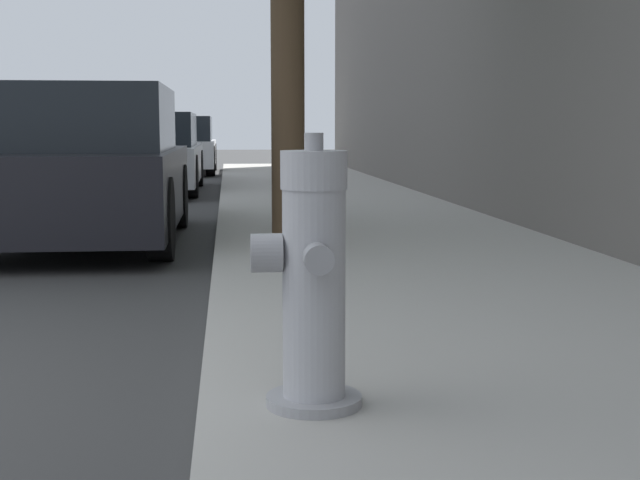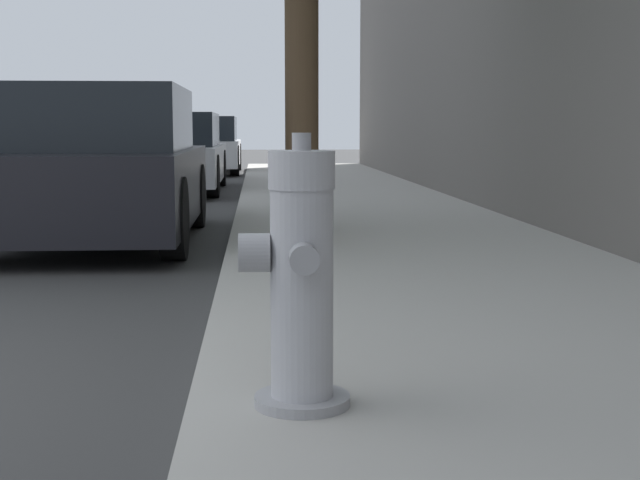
{
  "view_description": "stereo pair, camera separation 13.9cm",
  "coord_description": "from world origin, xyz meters",
  "px_view_note": "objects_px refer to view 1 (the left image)",
  "views": [
    {
      "loc": [
        2.16,
        -3.23,
        1.08
      ],
      "look_at": [
        2.59,
        0.9,
        0.55
      ],
      "focal_mm": 50.0,
      "sensor_mm": 36.0,
      "label": 1
    },
    {
      "loc": [
        2.3,
        -3.25,
        1.08
      ],
      "look_at": [
        2.59,
        0.9,
        0.55
      ],
      "focal_mm": 50.0,
      "sensor_mm": 36.0,
      "label": 2
    }
  ],
  "objects_px": {
    "fire_hydrant": "(312,282)",
    "parked_car_near": "(81,169)",
    "parked_car_mid": "(145,154)",
    "parked_car_far": "(175,146)"
  },
  "relations": [
    {
      "from": "fire_hydrant",
      "to": "parked_car_near",
      "type": "height_order",
      "value": "parked_car_near"
    },
    {
      "from": "parked_car_near",
      "to": "parked_car_far",
      "type": "distance_m",
      "value": 12.75
    },
    {
      "from": "parked_car_near",
      "to": "parked_car_mid",
      "type": "xyz_separation_m",
      "value": [
        -0.02,
        6.66,
        -0.06
      ]
    },
    {
      "from": "fire_hydrant",
      "to": "parked_car_near",
      "type": "distance_m",
      "value": 5.71
    },
    {
      "from": "parked_car_mid",
      "to": "fire_hydrant",
      "type": "bearing_deg",
      "value": -82.27
    },
    {
      "from": "fire_hydrant",
      "to": "parked_car_near",
      "type": "xyz_separation_m",
      "value": [
        -1.62,
        5.48,
        0.13
      ]
    },
    {
      "from": "parked_car_mid",
      "to": "parked_car_far",
      "type": "bearing_deg",
      "value": 88.58
    },
    {
      "from": "parked_car_far",
      "to": "parked_car_mid",
      "type": "bearing_deg",
      "value": -91.42
    },
    {
      "from": "fire_hydrant",
      "to": "parked_car_mid",
      "type": "relative_size",
      "value": 0.21
    },
    {
      "from": "parked_car_near",
      "to": "parked_car_mid",
      "type": "height_order",
      "value": "parked_car_near"
    }
  ]
}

